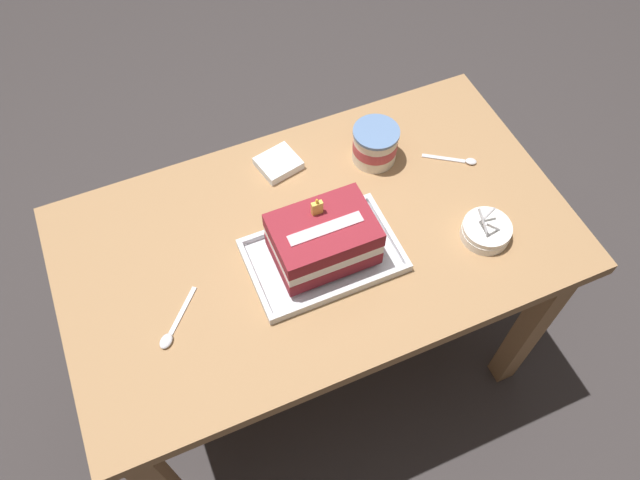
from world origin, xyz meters
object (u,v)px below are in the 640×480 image
Objects in this scene: serving_spoon_near_tray at (170,333)px; serving_spoon_by_bowls at (461,160)px; foil_tray at (323,256)px; napkin_pile at (278,163)px; bowl_stack at (486,231)px; birthday_cake at (323,239)px; ice_cream_tub at (375,144)px.

serving_spoon_near_tray reaches higher than serving_spoon_by_bowls.
foil_tray and napkin_pile have the same top height.
napkin_pile is at bearing 133.65° from bowl_stack.
serving_spoon_near_tray is at bearing 176.52° from bowl_stack.
napkin_pile is (-0.37, 0.38, -0.01)m from bowl_stack.
serving_spoon_near_tray is at bearing -167.98° from serving_spoon_by_bowls.
serving_spoon_by_bowls is at bearing 12.02° from serving_spoon_near_tray.
birthday_cake is 1.92× the size of napkin_pile.
serving_spoon_by_bowls is at bearing -21.18° from napkin_pile.
bowl_stack is 0.23m from serving_spoon_by_bowls.
bowl_stack is 0.74m from serving_spoon_near_tray.
birthday_cake is 0.38m from serving_spoon_near_tray.
birthday_cake reaches higher than foil_tray.
birthday_cake is at bearing -163.95° from serving_spoon_by_bowls.
napkin_pile is at bearing 89.19° from foil_tray.
ice_cream_tub is at bearing 43.48° from birthday_cake.
bowl_stack is 0.34m from ice_cream_tub.
ice_cream_tub is (0.24, 0.22, 0.04)m from foil_tray.
bowl_stack is 1.00× the size of napkin_pile.
birthday_cake is 1.79× the size of serving_spoon_by_bowls.
napkin_pile is at bearing 89.19° from birthday_cake.
serving_spoon_near_tray is at bearing -172.87° from foil_tray.
serving_spoon_near_tray is (-0.37, -0.05, -0.00)m from foil_tray.
serving_spoon_near_tray is 1.03× the size of serving_spoon_by_bowls.
serving_spoon_by_bowls is (0.44, 0.13, -0.08)m from birthday_cake.
foil_tray is at bearing 7.13° from serving_spoon_near_tray.
napkin_pile is (0.00, 0.29, 0.00)m from foil_tray.
serving_spoon_near_tray is (-0.61, -0.27, -0.04)m from ice_cream_tub.
birthday_cake is 0.46m from serving_spoon_by_bowls.
foil_tray is 2.68× the size of serving_spoon_near_tray.
bowl_stack is at bearing -13.88° from foil_tray.
serving_spoon_near_tray is 1.11× the size of napkin_pile.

